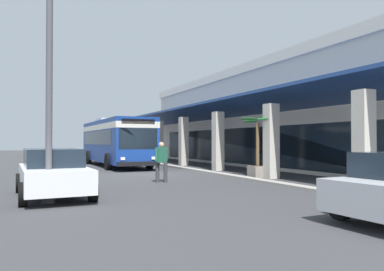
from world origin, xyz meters
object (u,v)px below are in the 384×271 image
object	(u,v)px
transit_bus	(115,139)
potted_palm	(257,161)
pedestrian	(161,160)
lot_light_pole	(49,66)
parked_sedan_white	(53,172)

from	to	relation	value
transit_bus	potted_palm	bearing A→B (deg)	20.81
transit_bus	pedestrian	size ratio (longest dim) A/B	6.73
potted_palm	lot_light_pole	distance (m)	10.67
transit_bus	potted_palm	xyz separation A→B (m)	(11.14, 4.23, -1.06)
transit_bus	parked_sedan_white	world-z (taller)	transit_bus
transit_bus	lot_light_pole	world-z (taller)	lot_light_pole
pedestrian	lot_light_pole	distance (m)	6.59
transit_bus	parked_sedan_white	distance (m)	14.71
parked_sedan_white	potted_palm	size ratio (longest dim) A/B	1.55
pedestrian	parked_sedan_white	bearing A→B (deg)	-60.77
lot_light_pole	potted_palm	bearing A→B (deg)	112.37
potted_palm	pedestrian	bearing A→B (deg)	-88.01
transit_bus	lot_light_pole	distance (m)	16.04
transit_bus	lot_light_pole	size ratio (longest dim) A/B	1.59
parked_sedan_white	potted_palm	bearing A→B (deg)	105.90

